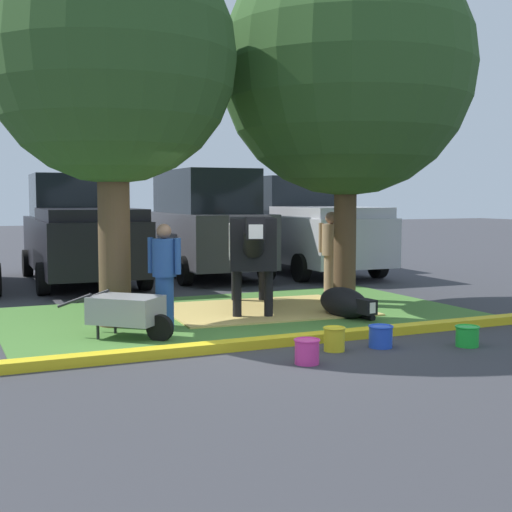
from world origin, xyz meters
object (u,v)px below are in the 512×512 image
(bucket_blue, at_px, (381,336))
(person_handler, at_px, (164,274))
(shade_tree_left, at_px, (111,59))
(person_visitor_near, at_px, (331,253))
(calf_lying, at_px, (345,303))
(bucket_yellow, at_px, (334,338))
(pickup_truck_black, at_px, (80,232))
(wheelbarrow, at_px, (128,311))
(pickup_truck_maroon, at_px, (304,228))
(suv_dark_grey, at_px, (205,223))
(shade_tree_right, at_px, (347,69))
(bucket_pink, at_px, (307,351))
(bucket_green, at_px, (467,336))
(cow_holstein, at_px, (251,242))

(bucket_blue, bearing_deg, person_handler, 134.07)
(shade_tree_left, height_order, person_visitor_near, shade_tree_left)
(calf_lying, xyz_separation_m, bucket_yellow, (-1.37, -1.96, -0.08))
(person_handler, distance_m, pickup_truck_black, 6.27)
(wheelbarrow, height_order, pickup_truck_maroon, pickup_truck_maroon)
(calf_lying, distance_m, wheelbarrow, 3.52)
(shade_tree_left, height_order, suv_dark_grey, shade_tree_left)
(shade_tree_right, height_order, calf_lying, shade_tree_right)
(bucket_blue, distance_m, pickup_truck_black, 8.79)
(person_visitor_near, bearing_deg, pickup_truck_black, 127.65)
(bucket_pink, height_order, bucket_yellow, bucket_yellow)
(shade_tree_right, bearing_deg, bucket_green, -95.63)
(cow_holstein, xyz_separation_m, pickup_truck_black, (-1.81, 5.22, -0.04))
(person_handler, relative_size, wheelbarrow, 1.12)
(calf_lying, height_order, suv_dark_grey, suv_dark_grey)
(shade_tree_right, distance_m, bucket_green, 5.27)
(wheelbarrow, relative_size, pickup_truck_maroon, 0.25)
(person_handler, distance_m, pickup_truck_maroon, 8.21)
(cow_holstein, bearing_deg, person_visitor_near, 15.24)
(person_visitor_near, height_order, bucket_blue, person_visitor_near)
(suv_dark_grey, relative_size, pickup_truck_maroon, 0.85)
(pickup_truck_black, relative_size, pickup_truck_maroon, 1.00)
(bucket_pink, xyz_separation_m, bucket_yellow, (0.63, 0.45, 0.01))
(bucket_yellow, height_order, bucket_green, bucket_yellow)
(bucket_green, relative_size, pickup_truck_maroon, 0.06)
(person_handler, height_order, pickup_truck_maroon, pickup_truck_maroon)
(bucket_blue, distance_m, bucket_green, 1.11)
(wheelbarrow, relative_size, bucket_blue, 4.25)
(shade_tree_right, distance_m, pickup_truck_maroon, 6.28)
(cow_holstein, xyz_separation_m, bucket_blue, (0.33, -3.26, -1.01))
(wheelbarrow, bearing_deg, pickup_truck_black, 84.50)
(shade_tree_right, distance_m, bucket_pink, 5.87)
(pickup_truck_maroon, bearing_deg, cow_holstein, -126.71)
(bucket_blue, bearing_deg, cow_holstein, 95.79)
(shade_tree_left, relative_size, bucket_pink, 18.64)
(shade_tree_left, relative_size, person_handler, 3.73)
(cow_holstein, bearing_deg, pickup_truck_black, 109.10)
(cow_holstein, bearing_deg, wheelbarrow, -149.71)
(bucket_yellow, bearing_deg, person_handler, 125.04)
(bucket_pink, bearing_deg, pickup_truck_maroon, 61.61)
(calf_lying, height_order, bucket_yellow, calf_lying)
(shade_tree_right, bearing_deg, pickup_truck_maroon, 68.64)
(shade_tree_right, height_order, suv_dark_grey, shade_tree_right)
(person_visitor_near, bearing_deg, wheelbarrow, -155.74)
(bucket_green, bearing_deg, person_visitor_near, 83.62)
(bucket_green, distance_m, pickup_truck_black, 9.48)
(shade_tree_right, bearing_deg, cow_holstein, 174.59)
(pickup_truck_black, xyz_separation_m, suv_dark_grey, (2.92, -0.07, 0.16))
(shade_tree_left, bearing_deg, wheelbarrow, -94.05)
(bucket_pink, distance_m, suv_dark_grey, 9.09)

